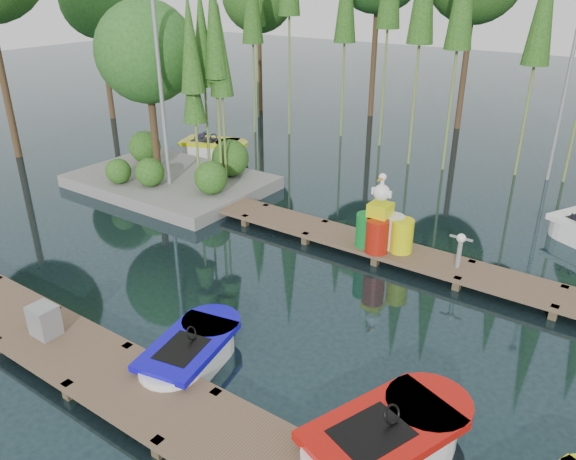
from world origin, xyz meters
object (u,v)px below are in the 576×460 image
Objects in this scene: boat_red at (384,442)px; utility_cabinet at (44,320)px; island at (162,87)px; drum_cluster at (379,227)px; yellow_barrel at (402,236)px; boat_blue at (190,354)px; boat_yellow_far at (211,147)px.

utility_cabinet reaches higher than boat_red.
island is 9.50m from utility_cabinet.
yellow_barrel is at bearing 15.69° from drum_cluster.
boat_blue is 0.83× the size of boat_red.
utility_cabinet is 0.32× the size of drum_cluster.
island is at bearing 126.66° from boat_blue.
island reaches higher than boat_red.
island is 10.33m from boat_blue.
drum_cluster reaches higher than boat_red.
drum_cluster is (8.20, -0.94, -2.32)m from island.
boat_blue is 0.88× the size of boat_yellow_far.
drum_cluster reaches higher than boat_yellow_far.
boat_red is at bearing -37.68° from boat_yellow_far.
utility_cabinet is (4.79, -7.79, -2.58)m from island.
utility_cabinet is at bearing -58.39° from island.
drum_cluster is at bearing -164.31° from yellow_barrel.
boat_yellow_far reaches higher than utility_cabinet.
yellow_barrel is at bearing -5.17° from island.
utility_cabinet is at bearing -116.43° from drum_cluster.
island is 3.54× the size of drum_cluster.
yellow_barrel reaches higher than boat_blue.
utility_cabinet is at bearing -148.32° from boat_red.
boat_blue is at bearing 24.46° from utility_cabinet.
yellow_barrel is 0.43× the size of drum_cluster.
boat_yellow_far is at bearing 108.58° from island.
drum_cluster reaches higher than utility_cabinet.
island is 4.47m from boat_yellow_far.
boat_yellow_far is 10.62m from yellow_barrel.
boat_blue is at bearing -103.29° from yellow_barrel.
yellow_barrel is at bearing 65.37° from boat_blue.
island reaches higher than boat_blue.
boat_red is 1.66× the size of drum_cluster.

